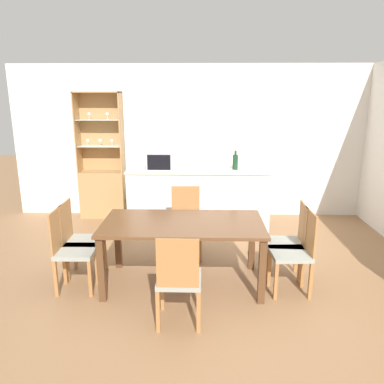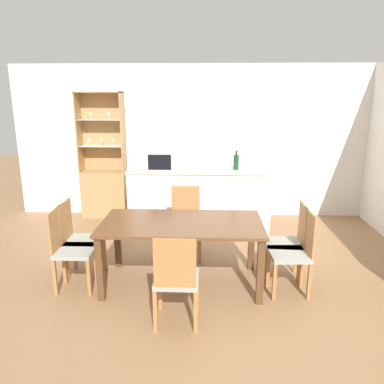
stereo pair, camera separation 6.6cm
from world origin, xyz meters
TOP-DOWN VIEW (x-y plane):
  - ground_plane at (0.00, 0.00)m, footprint 18.00×18.00m
  - wall_back at (0.00, 2.63)m, footprint 6.80×0.06m
  - kitchen_counter at (-0.23, 1.89)m, footprint 2.17×0.64m
  - display_cabinet at (-1.87, 2.45)m, footprint 0.75×0.32m
  - dining_table at (-0.38, 0.09)m, footprint 1.75×0.90m
  - dining_chair_side_left_far at (-1.57, 0.22)m, footprint 0.40×0.40m
  - dining_chair_head_near at (-0.38, -0.68)m, footprint 0.40×0.40m
  - dining_chair_head_far at (-0.39, 0.86)m, footprint 0.42×0.42m
  - dining_chair_side_left_near at (-1.57, -0.05)m, footprint 0.41×0.41m
  - dining_chair_side_right_near at (0.81, -0.04)m, footprint 0.42×0.42m
  - dining_chair_side_right_far at (0.81, 0.22)m, footprint 0.42×0.42m
  - microwave at (-0.74, 1.87)m, footprint 0.53×0.37m
  - wine_bottle at (0.33, 1.85)m, footprint 0.08×0.08m

SIDE VIEW (x-z plane):
  - ground_plane at x=0.00m, z-range 0.00..0.00m
  - dining_chair_side_left_far at x=-1.57m, z-range 0.00..0.90m
  - dining_chair_head_near at x=-0.38m, z-range 0.00..0.90m
  - dining_chair_head_far at x=-0.39m, z-range 0.00..0.90m
  - dining_chair_side_left_near at x=-1.57m, z-range 0.00..0.90m
  - dining_chair_side_right_near at x=0.81m, z-range 0.00..0.90m
  - dining_chair_side_right_far at x=0.81m, z-range 0.00..0.90m
  - kitchen_counter at x=-0.23m, z-range 0.00..0.96m
  - display_cabinet at x=-1.87m, z-range -0.45..1.65m
  - dining_table at x=-0.38m, z-range 0.27..1.00m
  - wine_bottle at x=0.33m, z-range 0.94..1.22m
  - microwave at x=-0.74m, z-range 0.96..1.23m
  - wall_back at x=0.00m, z-range 0.00..2.55m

